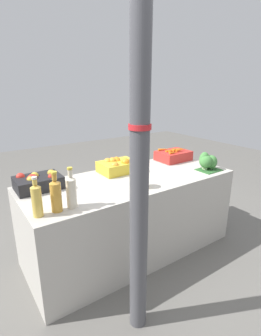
{
  "coord_description": "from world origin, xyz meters",
  "views": [
    {
      "loc": [
        -1.27,
        -1.85,
        1.57
      ],
      "look_at": [
        0.0,
        0.0,
        0.85
      ],
      "focal_mm": 28.0,
      "sensor_mm": 36.0,
      "label": 1
    }
  ],
  "objects_px": {
    "orange_crate": "(117,166)",
    "carrot_crate": "(173,155)",
    "juice_bottle_cloudy": "(71,191)",
    "pickle_jar": "(140,180)",
    "apple_crate": "(38,182)",
    "broccoli_pile": "(208,162)",
    "support_pole": "(140,131)",
    "juice_bottle_amber": "(56,195)",
    "juice_bottle_golden": "(37,200)"
  },
  "relations": [
    {
      "from": "juice_bottle_golden",
      "to": "pickle_jar",
      "type": "relative_size",
      "value": 2.08
    },
    {
      "from": "support_pole",
      "to": "broccoli_pile",
      "type": "height_order",
      "value": "support_pole"
    },
    {
      "from": "carrot_crate",
      "to": "juice_bottle_golden",
      "type": "height_order",
      "value": "juice_bottle_golden"
    },
    {
      "from": "support_pole",
      "to": "apple_crate",
      "type": "relative_size",
      "value": 7.4
    },
    {
      "from": "broccoli_pile",
      "to": "pickle_jar",
      "type": "xyz_separation_m",
      "value": [
        -0.84,
        0.0,
        -0.02
      ]
    },
    {
      "from": "juice_bottle_amber",
      "to": "juice_bottle_cloudy",
      "type": "bearing_deg",
      "value": 0.0
    },
    {
      "from": "orange_crate",
      "to": "juice_bottle_amber",
      "type": "height_order",
      "value": "juice_bottle_amber"
    },
    {
      "from": "carrot_crate",
      "to": "pickle_jar",
      "type": "distance_m",
      "value": 0.92
    },
    {
      "from": "apple_crate",
      "to": "orange_crate",
      "type": "relative_size",
      "value": 1.0
    },
    {
      "from": "apple_crate",
      "to": "support_pole",
      "type": "bearing_deg",
      "value": -70.79
    },
    {
      "from": "juice_bottle_amber",
      "to": "juice_bottle_golden",
      "type": "bearing_deg",
      "value": 180.0
    },
    {
      "from": "orange_crate",
      "to": "pickle_jar",
      "type": "xyz_separation_m",
      "value": [
        -0.06,
        -0.46,
        0.0
      ]
    },
    {
      "from": "apple_crate",
      "to": "broccoli_pile",
      "type": "xyz_separation_m",
      "value": [
        1.55,
        -0.45,
        0.02
      ]
    },
    {
      "from": "broccoli_pile",
      "to": "juice_bottle_golden",
      "type": "bearing_deg",
      "value": -179.26
    },
    {
      "from": "support_pole",
      "to": "carrot_crate",
      "type": "distance_m",
      "value": 1.6
    },
    {
      "from": "support_pole",
      "to": "juice_bottle_cloudy",
      "type": "height_order",
      "value": "support_pole"
    },
    {
      "from": "support_pole",
      "to": "juice_bottle_golden",
      "type": "height_order",
      "value": "support_pole"
    },
    {
      "from": "juice_bottle_cloudy",
      "to": "pickle_jar",
      "type": "relative_size",
      "value": 2.22
    },
    {
      "from": "support_pole",
      "to": "apple_crate",
      "type": "height_order",
      "value": "support_pole"
    },
    {
      "from": "support_pole",
      "to": "juice_bottle_amber",
      "type": "relative_size",
      "value": 9.4
    },
    {
      "from": "juice_bottle_amber",
      "to": "pickle_jar",
      "type": "relative_size",
      "value": 2.16
    },
    {
      "from": "orange_crate",
      "to": "broccoli_pile",
      "type": "distance_m",
      "value": 0.9
    },
    {
      "from": "pickle_jar",
      "to": "support_pole",
      "type": "bearing_deg",
      "value": -127.19
    },
    {
      "from": "orange_crate",
      "to": "juice_bottle_cloudy",
      "type": "distance_m",
      "value": 0.82
    },
    {
      "from": "juice_bottle_golden",
      "to": "carrot_crate",
      "type": "bearing_deg",
      "value": 16.12
    },
    {
      "from": "apple_crate",
      "to": "broccoli_pile",
      "type": "distance_m",
      "value": 1.61
    },
    {
      "from": "support_pole",
      "to": "juice_bottle_amber",
      "type": "height_order",
      "value": "support_pole"
    },
    {
      "from": "carrot_crate",
      "to": "juice_bottle_golden",
      "type": "distance_m",
      "value": 1.71
    },
    {
      "from": "juice_bottle_golden",
      "to": "pickle_jar",
      "type": "distance_m",
      "value": 0.84
    },
    {
      "from": "juice_bottle_golden",
      "to": "juice_bottle_amber",
      "type": "distance_m",
      "value": 0.13
    },
    {
      "from": "apple_crate",
      "to": "pickle_jar",
      "type": "distance_m",
      "value": 0.84
    },
    {
      "from": "apple_crate",
      "to": "juice_bottle_amber",
      "type": "xyz_separation_m",
      "value": [
        -0.01,
        -0.48,
        0.06
      ]
    },
    {
      "from": "broccoli_pile",
      "to": "juice_bottle_amber",
      "type": "bearing_deg",
      "value": -179.2
    },
    {
      "from": "carrot_crate",
      "to": "broccoli_pile",
      "type": "distance_m",
      "value": 0.46
    },
    {
      "from": "juice_bottle_cloudy",
      "to": "pickle_jar",
      "type": "xyz_separation_m",
      "value": [
        0.6,
        0.02,
        -0.06
      ]
    },
    {
      "from": "support_pole",
      "to": "juice_bottle_amber",
      "type": "distance_m",
      "value": 0.74
    },
    {
      "from": "juice_bottle_amber",
      "to": "broccoli_pile",
      "type": "bearing_deg",
      "value": 0.8
    },
    {
      "from": "support_pole",
      "to": "broccoli_pile",
      "type": "relative_size",
      "value": 12.05
    },
    {
      "from": "carrot_crate",
      "to": "juice_bottle_cloudy",
      "type": "distance_m",
      "value": 1.49
    },
    {
      "from": "apple_crate",
      "to": "carrot_crate",
      "type": "height_order",
      "value": "carrot_crate"
    },
    {
      "from": "apple_crate",
      "to": "pickle_jar",
      "type": "bearing_deg",
      "value": -32.77
    },
    {
      "from": "juice_bottle_golden",
      "to": "juice_bottle_cloudy",
      "type": "bearing_deg",
      "value": 0.0
    },
    {
      "from": "broccoli_pile",
      "to": "carrot_crate",
      "type": "bearing_deg",
      "value": 95.21
    },
    {
      "from": "orange_crate",
      "to": "carrot_crate",
      "type": "relative_size",
      "value": 1.0
    },
    {
      "from": "support_pole",
      "to": "apple_crate",
      "type": "xyz_separation_m",
      "value": [
        -0.33,
        0.95,
        -0.52
      ]
    },
    {
      "from": "apple_crate",
      "to": "broccoli_pile",
      "type": "height_order",
      "value": "broccoli_pile"
    },
    {
      "from": "pickle_jar",
      "to": "apple_crate",
      "type": "bearing_deg",
      "value": 147.23
    },
    {
      "from": "juice_bottle_golden",
      "to": "juice_bottle_amber",
      "type": "xyz_separation_m",
      "value": [
        0.13,
        0.0,
        0.0
      ]
    },
    {
      "from": "orange_crate",
      "to": "carrot_crate",
      "type": "xyz_separation_m",
      "value": [
        0.74,
        -0.0,
        -0.01
      ]
    },
    {
      "from": "broccoli_pile",
      "to": "support_pole",
      "type": "bearing_deg",
      "value": -157.99
    }
  ]
}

